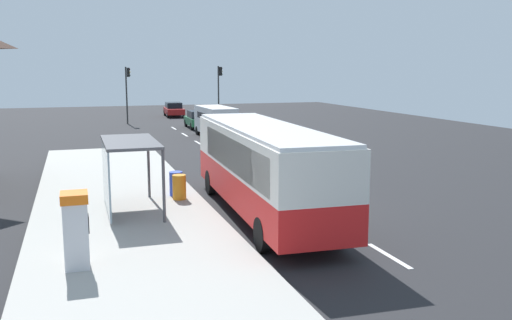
{
  "coord_description": "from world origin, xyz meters",
  "views": [
    {
      "loc": [
        -7.88,
        -18.98,
        5.17
      ],
      "look_at": [
        -1.0,
        2.11,
        1.5
      ],
      "focal_mm": 39.08,
      "sensor_mm": 36.0,
      "label": 1
    }
  ],
  "objects_px": {
    "white_van": "(216,120)",
    "sedan_far": "(198,119)",
    "bus": "(263,165)",
    "recycling_bin_blue": "(176,184)",
    "sedan_near": "(174,109)",
    "recycling_bin_orange": "(179,187)",
    "ticket_machine": "(76,230)",
    "traffic_light_near_side": "(219,85)",
    "bus_shelter": "(121,157)",
    "traffic_light_far_side": "(127,86)"
  },
  "relations": [
    {
      "from": "sedan_far",
      "to": "bus_shelter",
      "type": "height_order",
      "value": "bus_shelter"
    },
    {
      "from": "sedan_near",
      "to": "recycling_bin_blue",
      "type": "bearing_deg",
      "value": -99.64
    },
    {
      "from": "recycling_bin_orange",
      "to": "traffic_light_near_side",
      "type": "bearing_deg",
      "value": 72.94
    },
    {
      "from": "recycling_bin_orange",
      "to": "traffic_light_near_side",
      "type": "relative_size",
      "value": 0.18
    },
    {
      "from": "sedan_near",
      "to": "bus_shelter",
      "type": "distance_m",
      "value": 41.13
    },
    {
      "from": "bus",
      "to": "traffic_light_near_side",
      "type": "xyz_separation_m",
      "value": [
        7.21,
        34.27,
        1.7
      ]
    },
    {
      "from": "traffic_light_near_side",
      "to": "recycling_bin_blue",
      "type": "bearing_deg",
      "value": -107.43
    },
    {
      "from": "bus",
      "to": "recycling_bin_blue",
      "type": "height_order",
      "value": "bus"
    },
    {
      "from": "bus",
      "to": "traffic_light_far_side",
      "type": "xyz_separation_m",
      "value": [
        -1.39,
        35.07,
        1.65
      ]
    },
    {
      "from": "white_van",
      "to": "bus_shelter",
      "type": "xyz_separation_m",
      "value": [
        -8.61,
        -21.07,
        0.75
      ]
    },
    {
      "from": "bus",
      "to": "recycling_bin_orange",
      "type": "xyz_separation_m",
      "value": [
        -2.49,
        2.68,
        -1.19
      ]
    },
    {
      "from": "ticket_machine",
      "to": "bus",
      "type": "bearing_deg",
      "value": 31.79
    },
    {
      "from": "sedan_near",
      "to": "sedan_far",
      "type": "height_order",
      "value": "same"
    },
    {
      "from": "traffic_light_near_side",
      "to": "bus",
      "type": "bearing_deg",
      "value": -101.88
    },
    {
      "from": "sedan_near",
      "to": "bus_shelter",
      "type": "height_order",
      "value": "bus_shelter"
    },
    {
      "from": "white_van",
      "to": "sedan_far",
      "type": "relative_size",
      "value": 1.19
    },
    {
      "from": "traffic_light_near_side",
      "to": "sedan_near",
      "type": "bearing_deg",
      "value": 113.29
    },
    {
      "from": "bus",
      "to": "traffic_light_far_side",
      "type": "relative_size",
      "value": 2.1
    },
    {
      "from": "bus",
      "to": "recycling_bin_blue",
      "type": "relative_size",
      "value": 11.68
    },
    {
      "from": "sedan_near",
      "to": "sedan_far",
      "type": "xyz_separation_m",
      "value": [
        -0.0,
        -12.35,
        0.0
      ]
    },
    {
      "from": "traffic_light_near_side",
      "to": "recycling_bin_orange",
      "type": "bearing_deg",
      "value": -107.06
    },
    {
      "from": "bus",
      "to": "recycling_bin_orange",
      "type": "bearing_deg",
      "value": 132.86
    },
    {
      "from": "recycling_bin_orange",
      "to": "ticket_machine",
      "type": "bearing_deg",
      "value": -120.0
    },
    {
      "from": "recycling_bin_orange",
      "to": "recycling_bin_blue",
      "type": "height_order",
      "value": "same"
    },
    {
      "from": "sedan_near",
      "to": "bus_shelter",
      "type": "relative_size",
      "value": 1.12
    },
    {
      "from": "white_van",
      "to": "ticket_machine",
      "type": "height_order",
      "value": "white_van"
    },
    {
      "from": "sedan_far",
      "to": "traffic_light_near_side",
      "type": "height_order",
      "value": "traffic_light_near_side"
    },
    {
      "from": "sedan_far",
      "to": "traffic_light_near_side",
      "type": "bearing_deg",
      "value": 57.03
    },
    {
      "from": "traffic_light_near_side",
      "to": "traffic_light_far_side",
      "type": "distance_m",
      "value": 8.64
    },
    {
      "from": "bus",
      "to": "sedan_near",
      "type": "xyz_separation_m",
      "value": [
        4.01,
        41.68,
        -1.05
      ]
    },
    {
      "from": "ticket_machine",
      "to": "recycling_bin_orange",
      "type": "distance_m",
      "value": 7.62
    },
    {
      "from": "bus",
      "to": "ticket_machine",
      "type": "distance_m",
      "value": 7.43
    },
    {
      "from": "sedan_far",
      "to": "traffic_light_far_side",
      "type": "relative_size",
      "value": 0.84
    },
    {
      "from": "sedan_near",
      "to": "traffic_light_far_side",
      "type": "xyz_separation_m",
      "value": [
        -5.41,
        -6.62,
        2.71
      ]
    },
    {
      "from": "white_van",
      "to": "traffic_light_near_side",
      "type": "height_order",
      "value": "traffic_light_near_side"
    },
    {
      "from": "bus",
      "to": "recycling_bin_blue",
      "type": "bearing_deg",
      "value": 126.35
    },
    {
      "from": "ticket_machine",
      "to": "traffic_light_near_side",
      "type": "xyz_separation_m",
      "value": [
        13.49,
        38.16,
        2.37
      ]
    },
    {
      "from": "white_van",
      "to": "sedan_near",
      "type": "bearing_deg",
      "value": 89.69
    },
    {
      "from": "bus",
      "to": "bus_shelter",
      "type": "relative_size",
      "value": 2.77
    },
    {
      "from": "sedan_near",
      "to": "traffic_light_near_side",
      "type": "bearing_deg",
      "value": -66.71
    },
    {
      "from": "sedan_near",
      "to": "traffic_light_far_side",
      "type": "distance_m",
      "value": 8.96
    },
    {
      "from": "white_van",
      "to": "traffic_light_far_side",
      "type": "xyz_separation_m",
      "value": [
        -5.3,
        12.48,
        2.15
      ]
    },
    {
      "from": "recycling_bin_orange",
      "to": "traffic_light_near_side",
      "type": "height_order",
      "value": "traffic_light_near_side"
    },
    {
      "from": "recycling_bin_blue",
      "to": "traffic_light_far_side",
      "type": "height_order",
      "value": "traffic_light_far_side"
    },
    {
      "from": "bus_shelter",
      "to": "sedan_near",
      "type": "bearing_deg",
      "value": 77.76
    },
    {
      "from": "sedan_near",
      "to": "bus_shelter",
      "type": "xyz_separation_m",
      "value": [
        -8.72,
        -40.17,
        1.31
      ]
    },
    {
      "from": "sedan_far",
      "to": "traffic_light_far_side",
      "type": "height_order",
      "value": "traffic_light_far_side"
    },
    {
      "from": "sedan_near",
      "to": "recycling_bin_blue",
      "type": "height_order",
      "value": "sedan_near"
    },
    {
      "from": "bus_shelter",
      "to": "white_van",
      "type": "bearing_deg",
      "value": 67.77
    },
    {
      "from": "traffic_light_near_side",
      "to": "bus_shelter",
      "type": "bearing_deg",
      "value": -109.98
    }
  ]
}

